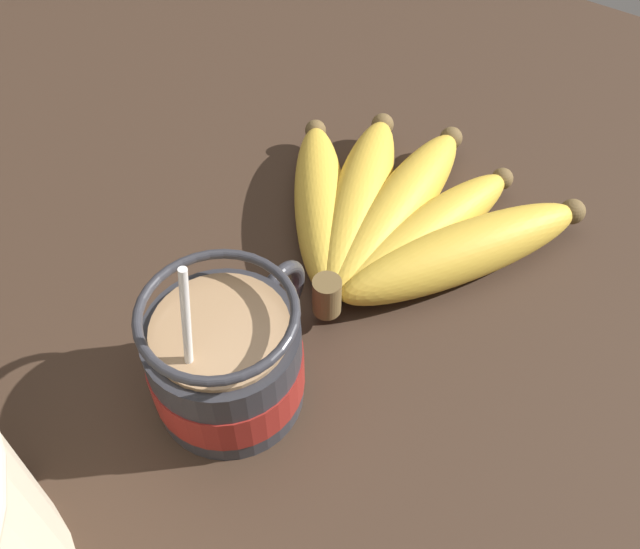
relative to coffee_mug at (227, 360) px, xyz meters
The scene contains 3 objects.
table 11.43cm from the coffee_mug, 19.74° to the left, with size 101.09×101.09×2.69cm.
coffee_mug is the anchor object (origin of this frame).
banana_bunch 18.00cm from the coffee_mug, ahead, with size 22.27×25.27×4.40cm.
Camera 1 is at (-26.02, -21.56, 43.69)cm, focal length 40.00 mm.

